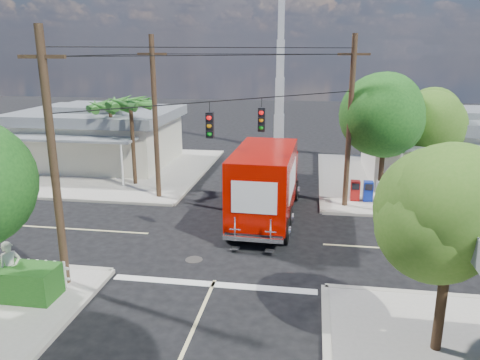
# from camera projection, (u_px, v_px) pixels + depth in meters

# --- Properties ---
(ground) EXTENTS (120.00, 120.00, 0.00)m
(ground) POSITION_uv_depth(u_px,v_px,m) (233.00, 239.00, 21.04)
(ground) COLOR black
(ground) RESTS_ON ground
(sidewalk_ne) EXTENTS (14.12, 14.12, 0.14)m
(sidewalk_ne) POSITION_uv_depth(u_px,v_px,m) (430.00, 182.00, 29.75)
(sidewalk_ne) COLOR #9E998F
(sidewalk_ne) RESTS_ON ground
(sidewalk_nw) EXTENTS (14.12, 14.12, 0.14)m
(sidewalk_nw) POSITION_uv_depth(u_px,v_px,m) (108.00, 169.00, 33.00)
(sidewalk_nw) COLOR #9E998F
(sidewalk_nw) RESTS_ON ground
(road_markings) EXTENTS (32.00, 32.00, 0.01)m
(road_markings) POSITION_uv_depth(u_px,v_px,m) (227.00, 252.00, 19.64)
(road_markings) COLOR beige
(road_markings) RESTS_ON ground
(building_ne) EXTENTS (11.80, 10.20, 4.50)m
(building_ne) POSITION_uv_depth(u_px,v_px,m) (457.00, 145.00, 29.94)
(building_ne) COLOR silver
(building_ne) RESTS_ON sidewalk_ne
(building_nw) EXTENTS (10.80, 10.20, 4.30)m
(building_nw) POSITION_uv_depth(u_px,v_px,m) (100.00, 135.00, 34.10)
(building_nw) COLOR beige
(building_nw) RESTS_ON sidewalk_nw
(radio_tower) EXTENTS (0.80, 0.80, 17.00)m
(radio_tower) POSITION_uv_depth(u_px,v_px,m) (280.00, 82.00, 38.48)
(radio_tower) COLOR silver
(radio_tower) RESTS_ON ground
(tree_ne_front) EXTENTS (4.21, 4.14, 6.66)m
(tree_ne_front) POSITION_uv_depth(u_px,v_px,m) (386.00, 116.00, 25.11)
(tree_ne_front) COLOR #422D1C
(tree_ne_front) RESTS_ON sidewalk_ne
(tree_ne_back) EXTENTS (3.77, 3.66, 5.82)m
(tree_ne_back) POSITION_uv_depth(u_px,v_px,m) (426.00, 122.00, 26.97)
(tree_ne_back) COLOR #422D1C
(tree_ne_back) RESTS_ON sidewalk_ne
(tree_se) EXTENTS (3.67, 3.54, 5.62)m
(tree_se) POSITION_uv_depth(u_px,v_px,m) (453.00, 218.00, 12.02)
(tree_se) COLOR #422D1C
(tree_se) RESTS_ON sidewalk_se
(palm_nw_front) EXTENTS (3.01, 3.08, 5.59)m
(palm_nw_front) POSITION_uv_depth(u_px,v_px,m) (131.00, 105.00, 27.95)
(palm_nw_front) COLOR #422D1C
(palm_nw_front) RESTS_ON sidewalk_nw
(palm_nw_back) EXTENTS (3.01, 3.08, 5.19)m
(palm_nw_back) POSITION_uv_depth(u_px,v_px,m) (110.00, 107.00, 29.77)
(palm_nw_back) COLOR #422D1C
(palm_nw_back) RESTS_ON sidewalk_nw
(utility_poles) EXTENTS (12.00, 10.68, 9.00)m
(utility_poles) POSITION_uv_depth(u_px,v_px,m) (205.00, 129.00, 21.55)
(utility_poles) COLOR #473321
(utility_poles) RESTS_ON ground
(vending_boxes) EXTENTS (1.90, 0.50, 1.10)m
(vending_boxes) POSITION_uv_depth(u_px,v_px,m) (368.00, 191.00, 25.79)
(vending_boxes) COLOR #9D1412
(vending_boxes) RESTS_ON sidewalk_ne
(delivery_truck) EXTENTS (2.98, 8.69, 3.72)m
(delivery_truck) POSITION_uv_depth(u_px,v_px,m) (266.00, 183.00, 23.02)
(delivery_truck) COLOR black
(delivery_truck) RESTS_ON ground
(pedestrian) EXTENTS (0.78, 0.83, 1.91)m
(pedestrian) POSITION_uv_depth(u_px,v_px,m) (11.00, 268.00, 15.77)
(pedestrian) COLOR beige
(pedestrian) RESTS_ON sidewalk_sw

